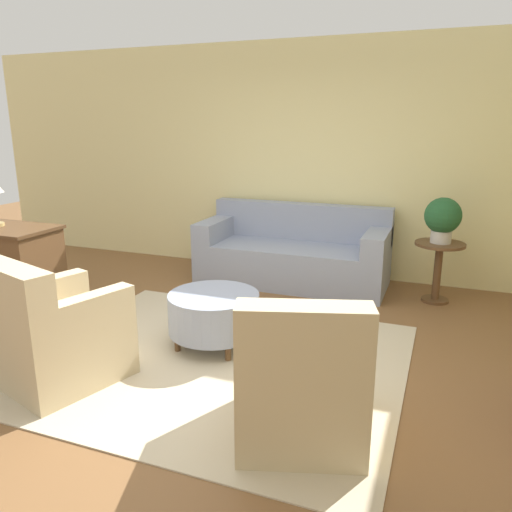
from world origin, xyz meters
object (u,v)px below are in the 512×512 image
at_px(side_table, 438,262).
at_px(potted_plant_on_side_table, 443,218).
at_px(armchair_left, 55,336).
at_px(dresser, 1,270).
at_px(couch, 293,255).
at_px(ottoman_table, 214,313).
at_px(armchair_right, 301,383).

xyz_separation_m(side_table, potted_plant_on_side_table, (0.00, 0.00, 0.47)).
height_order(armchair_left, dresser, armchair_left).
bearing_deg(dresser, potted_plant_on_side_table, 26.21).
bearing_deg(side_table, dresser, -153.79).
height_order(armchair_left, side_table, armchair_left).
relative_size(couch, ottoman_table, 2.85).
bearing_deg(couch, dresser, -138.62).
bearing_deg(armchair_right, couch, 107.80).
bearing_deg(armchair_right, ottoman_table, 136.85).
bearing_deg(armchair_right, side_table, 76.34).
relative_size(armchair_right, dresser, 0.84).
height_order(armchair_left, potted_plant_on_side_table, potted_plant_on_side_table).
bearing_deg(armchair_left, side_table, 48.02).
height_order(side_table, dresser, dresser).
distance_m(couch, potted_plant_on_side_table, 1.72).
height_order(armchair_left, armchair_right, same).
xyz_separation_m(couch, armchair_left, (-0.91, -2.92, 0.03)).
bearing_deg(ottoman_table, dresser, -176.91).
xyz_separation_m(armchair_right, ottoman_table, (-1.05, 0.98, -0.07)).
height_order(couch, side_table, couch).
distance_m(armchair_right, side_table, 2.89).
xyz_separation_m(ottoman_table, potted_plant_on_side_table, (1.73, 1.83, 0.61)).
relative_size(armchair_left, potted_plant_on_side_table, 2.08).
height_order(side_table, potted_plant_on_side_table, potted_plant_on_side_table).
xyz_separation_m(couch, ottoman_table, (-0.11, -1.94, -0.04)).
distance_m(armchair_left, side_table, 3.78).
xyz_separation_m(couch, potted_plant_on_side_table, (1.62, -0.11, 0.58)).
xyz_separation_m(couch, side_table, (1.62, -0.11, 0.10)).
bearing_deg(potted_plant_on_side_table, dresser, -153.79).
xyz_separation_m(armchair_right, potted_plant_on_side_table, (0.68, 2.81, 0.54)).
relative_size(ottoman_table, dresser, 0.66).
relative_size(couch, armchair_right, 2.24).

